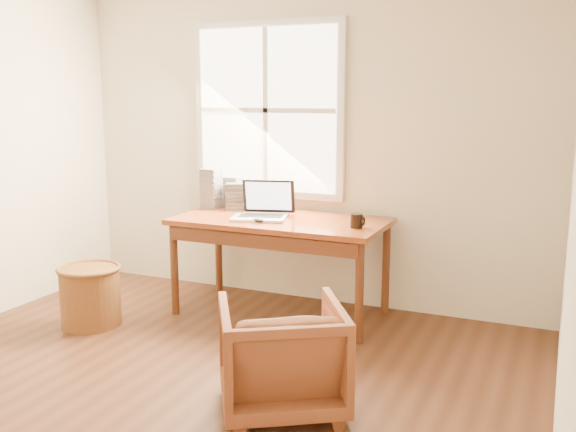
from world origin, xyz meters
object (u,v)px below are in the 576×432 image
Objects in this scene: desk at (280,221)px; armchair at (282,356)px; wicker_stool at (90,297)px; coffee_mug at (356,221)px; laptop at (259,200)px; cd_stack_a at (233,192)px.

armchair is at bearing -65.39° from desk.
armchair is at bearing -18.62° from wicker_stool.
armchair is at bearing -78.10° from coffee_mug.
desk is 2.42× the size of armchair.
coffee_mug is at bearing -15.61° from laptop.
desk is 1.61m from armchair.
armchair reaches higher than wicker_stool.
armchair is 6.61× the size of coffee_mug.
cd_stack_a is (0.59, 1.13, 0.66)m from wicker_stool.
coffee_mug is (0.63, -0.09, 0.07)m from desk.
coffee_mug reaches higher than desk.
cd_stack_a is at bearing 150.25° from desk.
desk is at bearing -29.75° from cd_stack_a.
armchair is 1.57× the size of laptop.
cd_stack_a is at bearing 62.59° from wicker_stool.
wicker_stool is 1.02× the size of laptop.
cd_stack_a is (-0.45, 0.43, -0.02)m from laptop.
coffee_mug is at bearing -19.32° from cd_stack_a.
laptop reaches higher than coffee_mug.
cd_stack_a reaches higher than armchair.
wicker_stool is 1.71× the size of cd_stack_a.
desk is 16.00× the size of coffee_mug.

